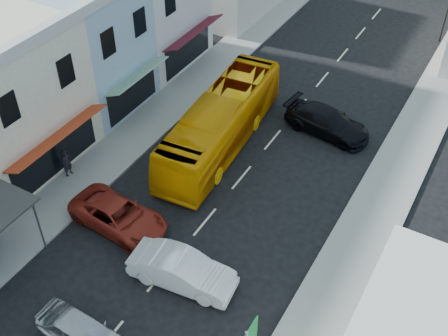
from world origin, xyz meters
TOP-DOWN VIEW (x-y plane):
  - ground at (0.00, 0.00)m, footprint 120.00×120.00m
  - sidewalk_left at (-7.50, 10.00)m, footprint 3.00×52.00m
  - sidewalk_right at (7.50, 10.00)m, footprint 3.00×52.00m
  - shopfront_row at (-12.49, 5.00)m, footprint 8.25×30.00m
  - bus at (-2.50, 9.99)m, footprint 3.44×11.77m
  - car_silver at (-0.68, -4.58)m, footprint 4.46×1.96m
  - car_white at (1.12, 0.20)m, footprint 4.58×2.29m
  - car_red at (-3.65, 1.59)m, footprint 4.73×2.25m
  - car_black_near at (2.54, 14.33)m, footprint 4.70×2.40m
  - pedestrian_left at (-8.50, 3.26)m, footprint 0.42×0.61m
  - traffic_signal at (5.80, 29.82)m, footprint 0.86×1.22m

SIDE VIEW (x-z plane):
  - ground at x=0.00m, z-range 0.00..0.00m
  - sidewalk_left at x=-7.50m, z-range 0.00..0.15m
  - sidewalk_right at x=7.50m, z-range 0.00..0.15m
  - car_silver at x=-0.68m, z-range 0.00..1.40m
  - car_white at x=1.12m, z-range 0.00..1.40m
  - car_red at x=-3.65m, z-range 0.00..1.40m
  - car_black_near at x=2.54m, z-range 0.00..1.40m
  - pedestrian_left at x=-8.50m, z-range 0.15..1.85m
  - bus at x=-2.50m, z-range 0.00..3.10m
  - traffic_signal at x=5.80m, z-range 0.00..5.26m
  - shopfront_row at x=-12.49m, z-range 0.00..8.00m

